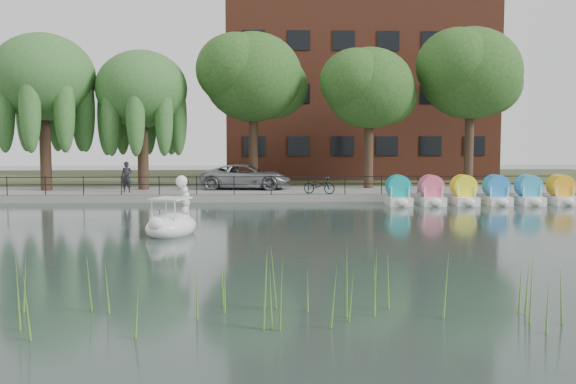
{
  "coord_description": "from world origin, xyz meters",
  "views": [
    {
      "loc": [
        -0.61,
        -21.19,
        3.42
      ],
      "look_at": [
        0.5,
        4.0,
        1.3
      ],
      "focal_mm": 40.0,
      "sensor_mm": 36.0,
      "label": 1
    }
  ],
  "objects": [
    {
      "name": "swan_boat",
      "position": [
        -3.75,
        1.62,
        0.45
      ],
      "size": [
        2.31,
        2.83,
        2.07
      ],
      "rotation": [
        0.0,
        0.0,
        -0.37
      ],
      "color": "white",
      "rests_on": "ground_plane"
    },
    {
      "name": "willow_mid",
      "position": [
        -7.5,
        17.0,
        6.25
      ],
      "size": [
        5.32,
        5.32,
        8.15
      ],
      "color": "#473323",
      "rests_on": "promenade"
    },
    {
      "name": "broadleaf_far",
      "position": [
        12.5,
        18.5,
        7.4
      ],
      "size": [
        6.3,
        6.3,
        9.71
      ],
      "color": "#473323",
      "rests_on": "promenade"
    },
    {
      "name": "promenade",
      "position": [
        0.0,
        16.0,
        0.2
      ],
      "size": [
        40.0,
        6.0,
        0.4
      ],
      "primitive_type": "cube",
      "color": "gray",
      "rests_on": "ground_plane"
    },
    {
      "name": "kerb",
      "position": [
        0.0,
        13.05,
        0.2
      ],
      "size": [
        40.0,
        0.25,
        0.4
      ],
      "primitive_type": "cube",
      "color": "gray",
      "rests_on": "ground_plane"
    },
    {
      "name": "railing",
      "position": [
        0.0,
        13.25,
        1.15
      ],
      "size": [
        32.0,
        0.05,
        1.0
      ],
      "color": "black",
      "rests_on": "promenade"
    },
    {
      "name": "ground_plane",
      "position": [
        0.0,
        0.0,
        0.0
      ],
      "size": [
        120.0,
        120.0,
        0.0
      ],
      "primitive_type": "plane",
      "color": "#32433E"
    },
    {
      "name": "apartment_building",
      "position": [
        7.0,
        29.97,
        9.36
      ],
      "size": [
        20.0,
        10.07,
        18.0
      ],
      "color": "#4C1E16",
      "rests_on": "land_strip"
    },
    {
      "name": "pedal_boat_row",
      "position": [
        10.73,
        11.21,
        0.61
      ],
      "size": [
        9.65,
        1.7,
        1.4
      ],
      "color": "white",
      "rests_on": "ground_plane"
    },
    {
      "name": "land_strip",
      "position": [
        0.0,
        30.0,
        0.18
      ],
      "size": [
        60.0,
        22.0,
        0.36
      ],
      "primitive_type": "cube",
      "color": "#47512D",
      "rests_on": "ground_plane"
    },
    {
      "name": "bicycle",
      "position": [
        2.62,
        13.44,
        0.9
      ],
      "size": [
        1.11,
        1.82,
        1.0
      ],
      "primitive_type": "imported",
      "rotation": [
        0.0,
        0.0,
        1.25
      ],
      "color": "gray",
      "rests_on": "promenade"
    },
    {
      "name": "broadleaf_center",
      "position": [
        -1.0,
        18.0,
        7.06
      ],
      "size": [
        6.0,
        6.0,
        9.25
      ],
      "color": "#473323",
      "rests_on": "promenade"
    },
    {
      "name": "minivan",
      "position": [
        -1.44,
        16.86,
        1.25
      ],
      "size": [
        3.44,
        6.38,
        1.7
      ],
      "primitive_type": "imported",
      "rotation": [
        0.0,
        0.0,
        1.46
      ],
      "color": "gray",
      "rests_on": "promenade"
    },
    {
      "name": "pedestrian",
      "position": [
        -8.04,
        14.84,
        1.39
      ],
      "size": [
        0.77,
        0.58,
        1.98
      ],
      "primitive_type": "imported",
      "rotation": [
        0.0,
        0.0,
        6.14
      ],
      "color": "black",
      "rests_on": "promenade"
    },
    {
      "name": "broadleaf_right",
      "position": [
        6.0,
        17.5,
        6.39
      ],
      "size": [
        5.4,
        5.4,
        8.32
      ],
      "color": "#473323",
      "rests_on": "promenade"
    },
    {
      "name": "reed_bank",
      "position": [
        2.0,
        -9.5,
        0.6
      ],
      "size": [
        24.0,
        2.4,
        1.2
      ],
      "color": "#669938",
      "rests_on": "ground_plane"
    },
    {
      "name": "willow_left",
      "position": [
        -13.0,
        16.5,
        6.87
      ],
      "size": [
        5.88,
        5.88,
        9.01
      ],
      "color": "#473323",
      "rests_on": "promenade"
    }
  ]
}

